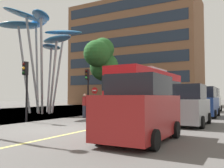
{
  "coord_description": "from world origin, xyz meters",
  "views": [
    {
      "loc": [
        7.6,
        -8.74,
        1.5
      ],
      "look_at": [
        -1.65,
        8.36,
        2.5
      ],
      "focal_mm": 39.31,
      "sensor_mm": 36.0,
      "label": 1
    }
  ],
  "objects_px": {
    "car_parked_near": "(140,110)",
    "car_side_street": "(210,101)",
    "traffic_light_opposite": "(117,83)",
    "car_parked_mid": "(188,106)",
    "red_bus": "(149,90)",
    "traffic_light_island_mid": "(120,86)",
    "car_parked_far": "(203,103)",
    "traffic_light_kerb_near": "(26,78)",
    "no_entry_sign": "(95,96)",
    "leaf_sculpture": "(43,36)",
    "traffic_light_kerb_far": "(87,82)",
    "pedestrian": "(85,106)"
  },
  "relations": [
    {
      "from": "car_parked_far",
      "to": "car_side_street",
      "type": "relative_size",
      "value": 1.02
    },
    {
      "from": "traffic_light_kerb_far",
      "to": "pedestrian",
      "type": "xyz_separation_m",
      "value": [
        0.9,
        -1.67,
        -1.79
      ]
    },
    {
      "from": "traffic_light_kerb_far",
      "to": "car_parked_near",
      "type": "xyz_separation_m",
      "value": [
        7.84,
        -8.35,
        -1.61
      ]
    },
    {
      "from": "traffic_light_island_mid",
      "to": "car_parked_mid",
      "type": "distance_m",
      "value": 11.85
    },
    {
      "from": "traffic_light_island_mid",
      "to": "car_parked_far",
      "type": "relative_size",
      "value": 0.82
    },
    {
      "from": "traffic_light_opposite",
      "to": "car_parked_near",
      "type": "height_order",
      "value": "traffic_light_opposite"
    },
    {
      "from": "traffic_light_opposite",
      "to": "traffic_light_kerb_far",
      "type": "bearing_deg",
      "value": -84.18
    },
    {
      "from": "car_parked_far",
      "to": "traffic_light_island_mid",
      "type": "bearing_deg",
      "value": 164.05
    },
    {
      "from": "traffic_light_island_mid",
      "to": "car_parked_near",
      "type": "relative_size",
      "value": 0.89
    },
    {
      "from": "leaf_sculpture",
      "to": "car_parked_far",
      "type": "relative_size",
      "value": 2.12
    },
    {
      "from": "red_bus",
      "to": "car_parked_far",
      "type": "distance_m",
      "value": 4.32
    },
    {
      "from": "traffic_light_opposite",
      "to": "car_parked_far",
      "type": "distance_m",
      "value": 9.58
    },
    {
      "from": "traffic_light_kerb_far",
      "to": "traffic_light_island_mid",
      "type": "bearing_deg",
      "value": 89.4
    },
    {
      "from": "traffic_light_island_mid",
      "to": "no_entry_sign",
      "type": "relative_size",
      "value": 1.48
    },
    {
      "from": "red_bus",
      "to": "traffic_light_kerb_far",
      "type": "xyz_separation_m",
      "value": [
        -4.02,
        -3.19,
        0.58
      ]
    },
    {
      "from": "leaf_sculpture",
      "to": "car_parked_near",
      "type": "distance_m",
      "value": 16.62
    },
    {
      "from": "traffic_light_opposite",
      "to": "car_parked_mid",
      "type": "height_order",
      "value": "traffic_light_opposite"
    },
    {
      "from": "traffic_light_kerb_near",
      "to": "no_entry_sign",
      "type": "distance_m",
      "value": 8.05
    },
    {
      "from": "traffic_light_island_mid",
      "to": "car_parked_far",
      "type": "xyz_separation_m",
      "value": [
        8.15,
        -2.33,
        -1.47
      ]
    },
    {
      "from": "traffic_light_kerb_far",
      "to": "car_side_street",
      "type": "height_order",
      "value": "traffic_light_kerb_far"
    },
    {
      "from": "red_bus",
      "to": "traffic_light_island_mid",
      "type": "distance_m",
      "value": 4.66
    },
    {
      "from": "traffic_light_kerb_near",
      "to": "car_side_street",
      "type": "relative_size",
      "value": 0.87
    },
    {
      "from": "car_parked_near",
      "to": "car_parked_far",
      "type": "xyz_separation_m",
      "value": [
        0.37,
        11.61,
        -0.01
      ]
    },
    {
      "from": "traffic_light_island_mid",
      "to": "no_entry_sign",
      "type": "bearing_deg",
      "value": -102.86
    },
    {
      "from": "traffic_light_opposite",
      "to": "car_parked_mid",
      "type": "bearing_deg",
      "value": -45.6
    },
    {
      "from": "car_parked_mid",
      "to": "red_bus",
      "type": "bearing_deg",
      "value": 125.94
    },
    {
      "from": "red_bus",
      "to": "car_side_street",
      "type": "xyz_separation_m",
      "value": [
        3.89,
        6.69,
        -0.99
      ]
    },
    {
      "from": "red_bus",
      "to": "car_parked_mid",
      "type": "bearing_deg",
      "value": -54.06
    },
    {
      "from": "traffic_light_opposite",
      "to": "car_parked_far",
      "type": "bearing_deg",
      "value": -19.55
    },
    {
      "from": "car_side_street",
      "to": "pedestrian",
      "type": "bearing_deg",
      "value": -121.25
    },
    {
      "from": "traffic_light_island_mid",
      "to": "traffic_light_kerb_near",
      "type": "bearing_deg",
      "value": -92.9
    },
    {
      "from": "traffic_light_kerb_near",
      "to": "car_parked_far",
      "type": "xyz_separation_m",
      "value": [
        8.73,
        9.05,
        -1.56
      ]
    },
    {
      "from": "traffic_light_kerb_near",
      "to": "car_parked_mid",
      "type": "xyz_separation_m",
      "value": [
        8.85,
        3.02,
        -1.6
      ]
    },
    {
      "from": "car_parked_near",
      "to": "car_side_street",
      "type": "xyz_separation_m",
      "value": [
        0.07,
        18.23,
        0.03
      ]
    },
    {
      "from": "car_parked_mid",
      "to": "leaf_sculpture",
      "type": "bearing_deg",
      "value": 167.45
    },
    {
      "from": "car_side_street",
      "to": "no_entry_sign",
      "type": "xyz_separation_m",
      "value": [
        -8.63,
        -7.68,
        0.48
      ]
    },
    {
      "from": "leaf_sculpture",
      "to": "car_side_street",
      "type": "relative_size",
      "value": 2.16
    },
    {
      "from": "pedestrian",
      "to": "red_bus",
      "type": "bearing_deg",
      "value": 57.32
    },
    {
      "from": "traffic_light_kerb_near",
      "to": "pedestrian",
      "type": "height_order",
      "value": "traffic_light_kerb_near"
    },
    {
      "from": "traffic_light_island_mid",
      "to": "traffic_light_opposite",
      "type": "relative_size",
      "value": 0.87
    },
    {
      "from": "leaf_sculpture",
      "to": "traffic_light_kerb_near",
      "type": "relative_size",
      "value": 2.49
    },
    {
      "from": "car_parked_near",
      "to": "car_parked_mid",
      "type": "distance_m",
      "value": 5.61
    },
    {
      "from": "car_parked_near",
      "to": "car_parked_far",
      "type": "relative_size",
      "value": 0.93
    },
    {
      "from": "traffic_light_opposite",
      "to": "car_parked_near",
      "type": "xyz_separation_m",
      "value": [
        8.5,
        -14.76,
        -1.83
      ]
    },
    {
      "from": "red_bus",
      "to": "traffic_light_opposite",
      "type": "distance_m",
      "value": 5.74
    },
    {
      "from": "car_parked_mid",
      "to": "car_side_street",
      "type": "height_order",
      "value": "car_side_street"
    },
    {
      "from": "traffic_light_kerb_near",
      "to": "traffic_light_kerb_far",
      "type": "relative_size",
      "value": 0.98
    },
    {
      "from": "traffic_light_kerb_near",
      "to": "car_parked_mid",
      "type": "height_order",
      "value": "traffic_light_kerb_near"
    },
    {
      "from": "traffic_light_kerb_far",
      "to": "car_parked_mid",
      "type": "distance_m",
      "value": 8.93
    },
    {
      "from": "traffic_light_opposite",
      "to": "red_bus",
      "type": "bearing_deg",
      "value": -34.63
    }
  ]
}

